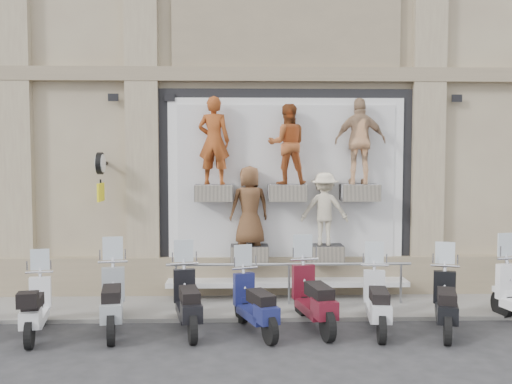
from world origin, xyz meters
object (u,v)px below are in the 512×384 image
scooter_c (112,287)px  scooter_h (446,290)px  scooter_f (314,284)px  scooter_b (35,296)px  scooter_g (378,289)px  clock_sign_bracket (101,170)px  scooter_e (255,292)px  guard_rail (289,285)px  scooter_d (188,288)px

scooter_c → scooter_h: scooter_c is taller
scooter_c → scooter_f: size_ratio=0.99×
scooter_b → scooter_g: size_ratio=0.95×
scooter_f → scooter_h: bearing=-18.5°
clock_sign_bracket → scooter_e: (3.16, -2.11, -2.06)m
guard_rail → scooter_f: 1.50m
scooter_b → scooter_c: 1.28m
scooter_d → scooter_h: (4.54, -0.18, -0.02)m
scooter_c → scooter_e: size_ratio=1.09×
guard_rail → scooter_h: size_ratio=2.70×
scooter_e → scooter_f: (1.06, 0.22, 0.07)m
scooter_h → scooter_e: bearing=-164.0°
guard_rail → clock_sign_bracket: size_ratio=4.96×
clock_sign_bracket → scooter_d: bearing=-45.2°
scooter_g → scooter_h: 1.19m
guard_rail → scooter_c: bearing=-155.1°
clock_sign_bracket → scooter_c: bearing=-71.8°
guard_rail → scooter_e: bearing=-114.2°
clock_sign_bracket → scooter_f: size_ratio=0.51×
guard_rail → scooter_c: (-3.25, -1.51, 0.34)m
scooter_c → scooter_f: 3.57m
scooter_f → scooter_h: 2.31m
scooter_e → scooter_g: scooter_g is taller
scooter_d → scooter_h: bearing=-13.9°
clock_sign_bracket → scooter_b: 3.10m
scooter_e → scooter_h: scooter_h is taller
scooter_c → scooter_d: bearing=-11.1°
guard_rail → scooter_d: bearing=-141.6°
scooter_c → scooter_f: scooter_f is taller
scooter_c → scooter_e: scooter_c is taller
guard_rail → scooter_f: size_ratio=2.54×
guard_rail → clock_sign_bracket: (-3.90, 0.47, 2.34)m
guard_rail → scooter_h: 3.13m
guard_rail → scooter_h: bearing=-33.1°
scooter_g → scooter_f: bearing=178.8°
scooter_b → scooter_h: size_ratio=0.94×
scooter_e → scooter_c: bearing=156.7°
scooter_c → scooter_d: 1.33m
scooter_b → scooter_c: scooter_c is taller
scooter_d → scooter_h: scooter_d is taller
scooter_b → scooter_d: bearing=-5.9°
clock_sign_bracket → scooter_d: (1.98, -1.99, -2.03)m
scooter_g → scooter_b: bearing=-171.3°
scooter_d → scooter_e: (1.19, -0.12, -0.04)m
guard_rail → scooter_g: (1.43, -1.59, 0.29)m
scooter_b → scooter_f: (4.83, 0.31, 0.10)m
clock_sign_bracket → scooter_d: 3.46m
guard_rail → scooter_c: scooter_c is taller
scooter_c → scooter_h: 5.87m
scooter_c → scooter_e: (2.51, -0.13, -0.06)m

